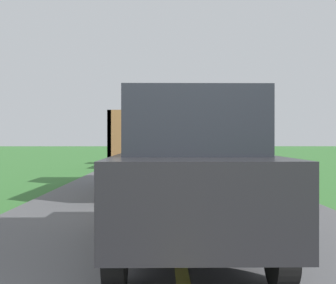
% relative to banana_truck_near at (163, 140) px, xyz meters
% --- Properties ---
extents(banana_truck_near, '(2.38, 5.82, 2.80)m').
position_rel_banana_truck_near_xyz_m(banana_truck_near, '(0.00, 0.00, 0.00)').
color(banana_truck_near, '#2D2D30').
rests_on(banana_truck_near, road_surface).
extents(banana_truck_far, '(2.38, 5.81, 2.80)m').
position_rel_banana_truck_near_xyz_m(banana_truck_far, '(-0.09, 11.70, -0.01)').
color(banana_truck_far, '#2D2D30').
rests_on(banana_truck_far, road_surface).
extents(following_car, '(1.74, 4.10, 1.92)m').
position_rel_banana_truck_near_xyz_m(following_car, '(0.31, -7.47, -0.40)').
color(following_car, black).
rests_on(following_car, road_surface).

